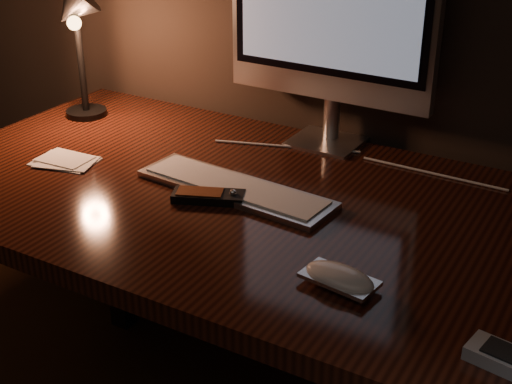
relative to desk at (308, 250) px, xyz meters
The scene contains 8 objects.
desk is the anchor object (origin of this frame).
monitor 0.50m from the desk, 108.76° to the left, with size 0.47×0.14×0.50m.
keyboard 0.20m from the desk, 153.18° to the right, with size 0.42×0.12×0.02m, color silver.
mouse 0.36m from the desk, 55.90° to the right, with size 0.12×0.06×0.02m, color white.
media_remote 0.24m from the desk, 141.15° to the right, with size 0.15×0.10×0.03m.
papers 0.56m from the desk, 166.32° to the right, with size 0.13×0.09×0.01m, color white.
desk_lamp 0.76m from the desk, behind, with size 0.17×0.18×0.34m.
cable 0.23m from the desk, 84.92° to the left, with size 0.01×0.01×0.64m, color white.
Camera 1 is at (0.54, 0.79, 1.37)m, focal length 50.00 mm.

